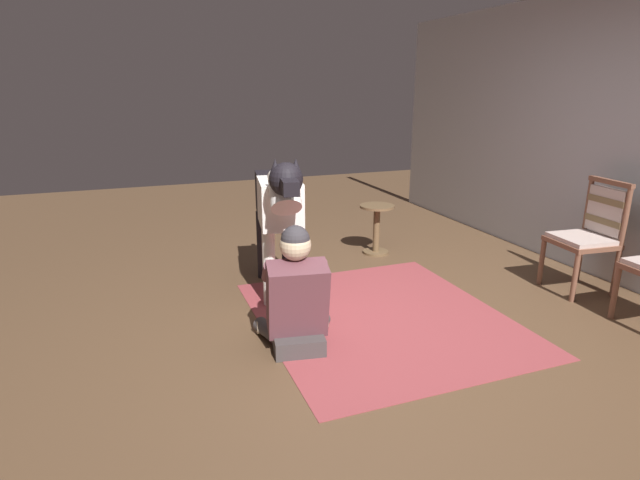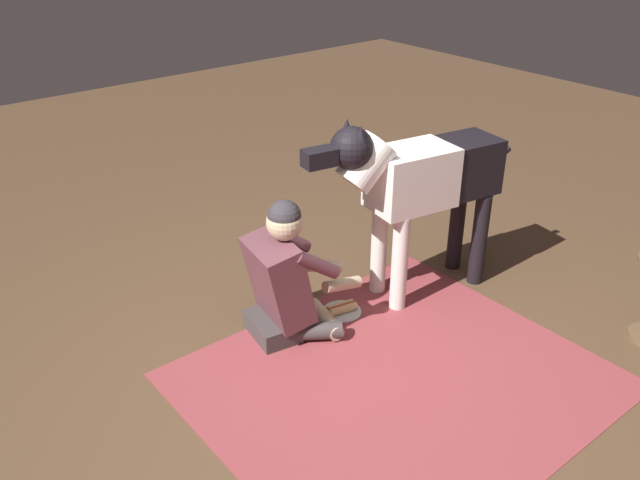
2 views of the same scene
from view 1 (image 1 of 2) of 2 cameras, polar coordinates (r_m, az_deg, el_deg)
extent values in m
plane|color=brown|center=(3.81, 6.57, -10.45)|extent=(13.25, 13.25, 0.00)
cube|color=#903A3E|center=(4.07, 6.93, -8.53)|extent=(2.11, 1.85, 0.01)
cylinder|color=brown|center=(4.75, 26.60, -3.81)|extent=(0.04, 0.04, 0.42)
cylinder|color=brown|center=(5.05, 23.52, -2.27)|extent=(0.04, 0.04, 0.42)
cylinder|color=brown|center=(5.03, 30.15, -3.23)|extent=(0.04, 0.04, 0.42)
cylinder|color=brown|center=(5.31, 27.04, -1.81)|extent=(0.04, 0.04, 0.42)
cube|color=brown|center=(4.97, 27.18, -0.25)|extent=(0.50, 0.50, 0.04)
cube|color=#BFAAA1|center=(4.96, 27.23, 0.17)|extent=(0.46, 0.46, 0.04)
cylinder|color=brown|center=(4.90, 31.02, 2.39)|extent=(0.04, 0.04, 0.52)
cylinder|color=brown|center=(5.19, 27.78, 3.54)|extent=(0.04, 0.04, 0.52)
cube|color=brown|center=(5.00, 29.75, 5.65)|extent=(0.46, 0.09, 0.04)
cube|color=#BFAAA1|center=(5.05, 29.34, 2.87)|extent=(0.38, 0.09, 0.40)
cube|color=brown|center=(5.03, 29.48, 3.85)|extent=(0.39, 0.09, 0.06)
cube|color=brown|center=(5.06, 29.19, 1.89)|extent=(0.39, 0.09, 0.06)
cylinder|color=brown|center=(4.56, 30.08, -5.14)|extent=(0.04, 0.04, 0.42)
cube|color=#423C3B|center=(3.54, -2.38, -11.47)|extent=(0.30, 0.38, 0.12)
cylinder|color=#423C3B|center=(3.66, -5.20, -10.42)|extent=(0.41, 0.21, 0.11)
cylinder|color=beige|center=(3.81, -4.37, -9.41)|extent=(0.13, 0.37, 0.09)
cylinder|color=#423C3B|center=(3.70, -0.35, -10.05)|extent=(0.39, 0.32, 0.11)
cylinder|color=beige|center=(3.83, -1.81, -9.22)|extent=(0.18, 0.37, 0.09)
cube|color=brown|center=(3.45, -2.57, -6.55)|extent=(0.38, 0.45, 0.54)
cylinder|color=brown|center=(3.52, -5.80, -3.55)|extent=(0.30, 0.13, 0.24)
cylinder|color=beige|center=(3.79, -5.23, -5.55)|extent=(0.28, 0.15, 0.12)
cylinder|color=brown|center=(3.57, -0.19, -3.19)|extent=(0.30, 0.13, 0.24)
cylinder|color=beige|center=(3.82, -1.49, -5.30)|extent=(0.27, 0.08, 0.12)
sphere|color=beige|center=(3.37, -2.77, -0.57)|extent=(0.21, 0.21, 0.21)
sphere|color=#353136|center=(3.36, -2.78, 0.03)|extent=(0.19, 0.19, 0.19)
cylinder|color=white|center=(4.20, -2.57, -2.91)|extent=(0.10, 0.10, 0.64)
cylinder|color=white|center=(4.18, -5.71, -3.11)|extent=(0.10, 0.10, 0.64)
cylinder|color=black|center=(4.81, -3.70, -0.36)|extent=(0.10, 0.10, 0.64)
cylinder|color=black|center=(4.79, -6.45, -0.52)|extent=(0.10, 0.10, 0.64)
cube|color=white|center=(4.18, -4.51, 4.17)|extent=(0.56, 0.41, 0.37)
cube|color=black|center=(4.56, -5.08, 5.22)|extent=(0.49, 0.39, 0.35)
cylinder|color=white|center=(3.82, -3.98, 5.46)|extent=(0.40, 0.29, 0.37)
sphere|color=black|center=(3.70, -3.82, 6.77)|extent=(0.25, 0.25, 0.25)
cube|color=black|center=(3.50, -3.38, 5.89)|extent=(0.20, 0.14, 0.10)
cone|color=black|center=(3.71, -2.72, 8.26)|extent=(0.10, 0.10, 0.11)
cone|color=black|center=(3.69, -5.03, 8.18)|extent=(0.10, 0.10, 0.11)
cylinder|color=black|center=(4.80, -5.37, 5.34)|extent=(0.33, 0.10, 0.22)
cylinder|color=silver|center=(4.00, -3.43, -8.91)|extent=(0.25, 0.25, 0.01)
cylinder|color=#E6BA7F|center=(3.98, -3.75, -8.54)|extent=(0.19, 0.08, 0.05)
cylinder|color=#E6BA7F|center=(3.99, -3.13, -8.51)|extent=(0.19, 0.08, 0.05)
cylinder|color=#A0492B|center=(3.98, -3.44, -8.43)|extent=(0.20, 0.07, 0.04)
cylinder|color=brown|center=(5.51, 6.32, 1.06)|extent=(0.07, 0.07, 0.51)
cylinder|color=brown|center=(5.58, 6.24, -1.33)|extent=(0.28, 0.28, 0.02)
cylinder|color=brown|center=(5.44, 6.41, 3.76)|extent=(0.37, 0.37, 0.02)
camera|label=2|loc=(3.93, 56.39, 19.48)|focal=37.62mm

